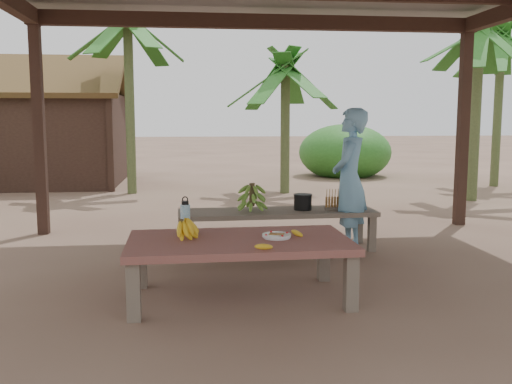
{
  "coord_description": "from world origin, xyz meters",
  "views": [
    {
      "loc": [
        -0.92,
        -5.16,
        1.48
      ],
      "look_at": [
        -0.32,
        0.01,
        0.8
      ],
      "focal_mm": 40.0,
      "sensor_mm": 36.0,
      "label": 1
    }
  ],
  "objects": [
    {
      "name": "ground",
      "position": [
        0.0,
        0.0,
        0.0
      ],
      "size": [
        80.0,
        80.0,
        0.0
      ],
      "primitive_type": "plane",
      "color": "brown",
      "rests_on": "ground"
    },
    {
      "name": "work_table",
      "position": [
        -0.53,
        -0.62,
        0.43
      ],
      "size": [
        1.82,
        1.03,
        0.5
      ],
      "rotation": [
        0.0,
        0.0,
        0.02
      ],
      "color": "brown",
      "rests_on": "ground"
    },
    {
      "name": "bench",
      "position": [
        0.04,
        1.06,
        0.39
      ],
      "size": [
        2.21,
        0.65,
        0.45
      ],
      "rotation": [
        0.0,
        0.0,
        0.02
      ],
      "color": "brown",
      "rests_on": "ground"
    },
    {
      "name": "ripe_banana_bunch",
      "position": [
        -1.0,
        -0.51,
        0.58
      ],
      "size": [
        0.33,
        0.31,
        0.17
      ],
      "primitive_type": null,
      "rotation": [
        0.0,
        0.0,
        -0.31
      ],
      "color": "yellow",
      "rests_on": "work_table"
    },
    {
      "name": "plate",
      "position": [
        -0.22,
        -0.63,
        0.52
      ],
      "size": [
        0.24,
        0.24,
        0.04
      ],
      "color": "white",
      "rests_on": "work_table"
    },
    {
      "name": "loose_banana_front",
      "position": [
        -0.38,
        -1.02,
        0.52
      ],
      "size": [
        0.16,
        0.1,
        0.04
      ],
      "primitive_type": "ellipsoid",
      "rotation": [
        0.0,
        0.0,
        1.97
      ],
      "color": "yellow",
      "rests_on": "work_table"
    },
    {
      "name": "loose_banana_side",
      "position": [
        -0.04,
        -0.56,
        0.52
      ],
      "size": [
        0.11,
        0.15,
        0.04
      ],
      "primitive_type": "ellipsoid",
      "rotation": [
        0.0,
        0.0,
        0.5
      ],
      "color": "yellow",
      "rests_on": "work_table"
    },
    {
      "name": "water_flask",
      "position": [
        -0.97,
        -0.29,
        0.63
      ],
      "size": [
        0.08,
        0.08,
        0.31
      ],
      "color": "teal",
      "rests_on": "work_table"
    },
    {
      "name": "green_banana_stalk",
      "position": [
        -0.24,
        1.06,
        0.61
      ],
      "size": [
        0.29,
        0.29,
        0.33
      ],
      "primitive_type": null,
      "rotation": [
        0.0,
        0.0,
        0.02
      ],
      "color": "#598C2D",
      "rests_on": "bench"
    },
    {
      "name": "cooking_pot",
      "position": [
        0.33,
        1.08,
        0.53
      ],
      "size": [
        0.2,
        0.2,
        0.17
      ],
      "primitive_type": "cylinder",
      "color": "black",
      "rests_on": "bench"
    },
    {
      "name": "skewer_rack",
      "position": [
        0.66,
        1.03,
        0.57
      ],
      "size": [
        0.18,
        0.08,
        0.24
      ],
      "primitive_type": null,
      "rotation": [
        0.0,
        0.0,
        0.02
      ],
      "color": "#A57F47",
      "rests_on": "bench"
    },
    {
      "name": "woman",
      "position": [
        0.84,
        0.98,
        0.79
      ],
      "size": [
        0.61,
        0.69,
        1.59
      ],
      "primitive_type": "imported",
      "rotation": [
        0.0,
        0.0,
        -2.07
      ],
      "color": "#6BA4CA",
      "rests_on": "ground"
    },
    {
      "name": "hut",
      "position": [
        -4.5,
        8.0,
        1.1
      ],
      "size": [
        4.4,
        3.43,
        2.85
      ],
      "color": "black",
      "rests_on": "ground"
    },
    {
      "name": "banana_plant_ne",
      "position": [
        4.1,
        4.47,
        2.75
      ],
      "size": [
        1.8,
        1.8,
        3.24
      ],
      "color": "#596638",
      "rests_on": "ground"
    },
    {
      "name": "banana_plant_n",
      "position": [
        0.94,
        5.9,
        2.21
      ],
      "size": [
        1.8,
        1.8,
        2.69
      ],
      "color": "#596638",
      "rests_on": "ground"
    },
    {
      "name": "banana_plant_nw",
      "position": [
        -2.06,
        6.17,
        3.08
      ],
      "size": [
        1.8,
        1.8,
        3.59
      ],
      "color": "#596638",
      "rests_on": "ground"
    },
    {
      "name": "banana_plant_far",
      "position": [
        5.65,
        6.48,
        2.89
      ],
      "size": [
        1.8,
        1.8,
        3.39
      ],
      "color": "#596638",
      "rests_on": "ground"
    }
  ]
}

